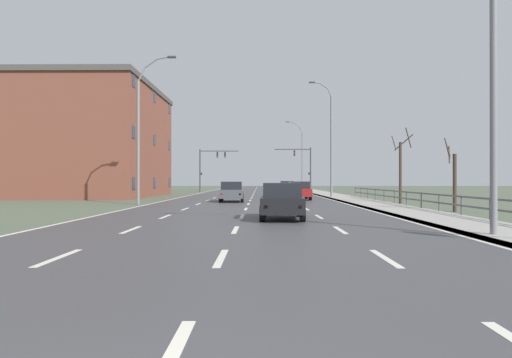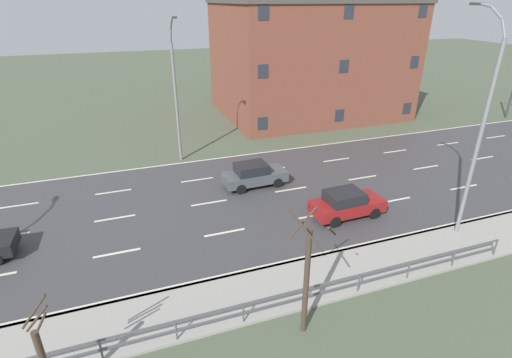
{
  "view_description": "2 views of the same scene",
  "coord_description": "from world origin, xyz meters",
  "px_view_note": "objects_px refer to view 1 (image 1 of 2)",
  "views": [
    {
      "loc": [
        0.84,
        -2.17,
        1.69
      ],
      "look_at": [
        0.13,
        69.16,
        1.86
      ],
      "focal_mm": 31.43,
      "sensor_mm": 36.0,
      "label": 1
    },
    {
      "loc": [
        20.47,
        24.68,
        11.2
      ],
      "look_at": [
        0.0,
        32.01,
        1.14
      ],
      "focal_mm": 27.37,
      "sensor_mm": 36.0,
      "label": 2
    }
  ],
  "objects_px": {
    "street_lamp_left_bank": "(141,132)",
    "car_far_left": "(232,192)",
    "car_near_left": "(287,187)",
    "street_lamp_distant": "(301,157)",
    "street_lamp_foreground": "(487,61)",
    "traffic_signal_right": "(304,163)",
    "traffic_signal_left": "(210,162)",
    "brick_building": "(89,141)",
    "street_lamp_midground": "(330,140)",
    "car_far_right": "(299,190)",
    "car_near_right": "(282,201)"
  },
  "relations": [
    {
      "from": "car_far_right",
      "to": "brick_building",
      "type": "height_order",
      "value": "brick_building"
    },
    {
      "from": "street_lamp_foreground",
      "to": "traffic_signal_right",
      "type": "bearing_deg",
      "value": 90.49
    },
    {
      "from": "traffic_signal_right",
      "to": "brick_building",
      "type": "relative_size",
      "value": 0.35
    },
    {
      "from": "street_lamp_distant",
      "to": "car_far_right",
      "type": "relative_size",
      "value": 2.7
    },
    {
      "from": "brick_building",
      "to": "car_near_right",
      "type": "bearing_deg",
      "value": -55.16
    },
    {
      "from": "traffic_signal_right",
      "to": "brick_building",
      "type": "distance_m",
      "value": 29.36
    },
    {
      "from": "traffic_signal_right",
      "to": "street_lamp_foreground",
      "type": "bearing_deg",
      "value": -89.51
    },
    {
      "from": "car_near_right",
      "to": "car_far_left",
      "type": "bearing_deg",
      "value": 103.59
    },
    {
      "from": "street_lamp_distant",
      "to": "car_far_left",
      "type": "relative_size",
      "value": 2.69
    },
    {
      "from": "street_lamp_foreground",
      "to": "car_far_left",
      "type": "xyz_separation_m",
      "value": [
        -8.79,
        21.5,
        -4.35
      ]
    },
    {
      "from": "car_near_right",
      "to": "street_lamp_left_bank",
      "type": "bearing_deg",
      "value": 130.33
    },
    {
      "from": "street_lamp_distant",
      "to": "car_near_right",
      "type": "bearing_deg",
      "value": -96.07
    },
    {
      "from": "traffic_signal_left",
      "to": "car_near_right",
      "type": "distance_m",
      "value": 46.24
    },
    {
      "from": "street_lamp_foreground",
      "to": "traffic_signal_right",
      "type": "height_order",
      "value": "street_lamp_foreground"
    },
    {
      "from": "street_lamp_midground",
      "to": "traffic_signal_left",
      "type": "relative_size",
      "value": 1.81
    },
    {
      "from": "street_lamp_foreground",
      "to": "traffic_signal_right",
      "type": "distance_m",
      "value": 50.0
    },
    {
      "from": "traffic_signal_right",
      "to": "car_far_right",
      "type": "xyz_separation_m",
      "value": [
        -2.88,
        -24.92,
        -3.32
      ]
    },
    {
      "from": "street_lamp_left_bank",
      "to": "car_near_right",
      "type": "height_order",
      "value": "street_lamp_left_bank"
    },
    {
      "from": "car_near_left",
      "to": "car_near_right",
      "type": "distance_m",
      "value": 35.96
    },
    {
      "from": "street_lamp_distant",
      "to": "car_near_left",
      "type": "height_order",
      "value": "street_lamp_distant"
    },
    {
      "from": "car_near_left",
      "to": "car_near_right",
      "type": "bearing_deg",
      "value": -92.29
    },
    {
      "from": "traffic_signal_left",
      "to": "car_far_right",
      "type": "height_order",
      "value": "traffic_signal_left"
    },
    {
      "from": "car_near_left",
      "to": "car_far_left",
      "type": "distance_m",
      "value": 21.26
    },
    {
      "from": "street_lamp_left_bank",
      "to": "street_lamp_foreground",
      "type": "bearing_deg",
      "value": -50.17
    },
    {
      "from": "car_near_left",
      "to": "car_near_right",
      "type": "xyz_separation_m",
      "value": [
        -2.32,
        -35.88,
        0.0
      ]
    },
    {
      "from": "traffic_signal_left",
      "to": "brick_building",
      "type": "distance_m",
      "value": 21.31
    },
    {
      "from": "street_lamp_midground",
      "to": "car_far_left",
      "type": "distance_m",
      "value": 12.89
    },
    {
      "from": "street_lamp_foreground",
      "to": "car_near_left",
      "type": "bearing_deg",
      "value": 94.52
    },
    {
      "from": "car_near_left",
      "to": "car_far_right",
      "type": "distance_m",
      "value": 16.99
    },
    {
      "from": "car_far_right",
      "to": "brick_building",
      "type": "distance_m",
      "value": 22.96
    },
    {
      "from": "traffic_signal_right",
      "to": "car_near_right",
      "type": "xyz_separation_m",
      "value": [
        -5.22,
        -43.82,
        -3.32
      ]
    },
    {
      "from": "street_lamp_foreground",
      "to": "car_far_right",
      "type": "xyz_separation_m",
      "value": [
        -3.31,
        25.06,
        -4.35
      ]
    },
    {
      "from": "street_lamp_foreground",
      "to": "street_lamp_left_bank",
      "type": "bearing_deg",
      "value": 129.83
    },
    {
      "from": "car_far_left",
      "to": "car_near_left",
      "type": "bearing_deg",
      "value": 72.81
    },
    {
      "from": "street_lamp_left_bank",
      "to": "traffic_signal_left",
      "type": "height_order",
      "value": "street_lamp_left_bank"
    },
    {
      "from": "street_lamp_distant",
      "to": "brick_building",
      "type": "distance_m",
      "value": 35.79
    },
    {
      "from": "street_lamp_midground",
      "to": "car_far_right",
      "type": "relative_size",
      "value": 2.68
    },
    {
      "from": "street_lamp_foreground",
      "to": "traffic_signal_left",
      "type": "relative_size",
      "value": 1.72
    },
    {
      "from": "street_lamp_midground",
      "to": "street_lamp_distant",
      "type": "xyz_separation_m",
      "value": [
        -0.06,
        29.62,
        -0.02
      ]
    },
    {
      "from": "street_lamp_distant",
      "to": "car_far_left",
      "type": "height_order",
      "value": "street_lamp_distant"
    },
    {
      "from": "street_lamp_foreground",
      "to": "car_far_right",
      "type": "relative_size",
      "value": 2.55
    },
    {
      "from": "car_far_left",
      "to": "traffic_signal_left",
      "type": "bearing_deg",
      "value": 97.39
    },
    {
      "from": "street_lamp_left_bank",
      "to": "car_far_left",
      "type": "bearing_deg",
      "value": 31.75
    },
    {
      "from": "street_lamp_foreground",
      "to": "street_lamp_distant",
      "type": "xyz_separation_m",
      "value": [
        0.0,
        59.24,
        0.29
      ]
    },
    {
      "from": "car_near_left",
      "to": "street_lamp_distant",
      "type": "bearing_deg",
      "value": 80.47
    },
    {
      "from": "traffic_signal_right",
      "to": "street_lamp_left_bank",
      "type": "bearing_deg",
      "value": -114.08
    },
    {
      "from": "car_near_left",
      "to": "brick_building",
      "type": "height_order",
      "value": "brick_building"
    },
    {
      "from": "car_far_right",
      "to": "car_far_left",
      "type": "distance_m",
      "value": 6.54
    },
    {
      "from": "car_far_left",
      "to": "street_lamp_distant",
      "type": "bearing_deg",
      "value": 74.6
    },
    {
      "from": "car_near_right",
      "to": "car_far_left",
      "type": "height_order",
      "value": "same"
    }
  ]
}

